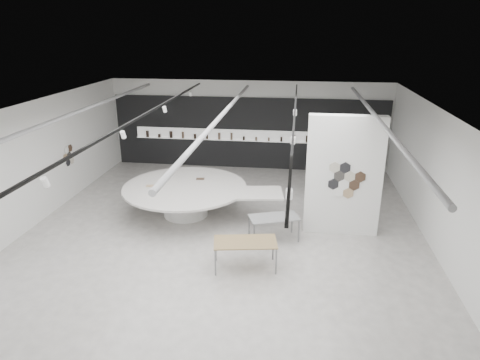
# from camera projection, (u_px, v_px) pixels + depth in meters

# --- Properties ---
(room) EXTENTS (12.02, 14.02, 3.82)m
(room) POSITION_uv_depth(u_px,v_px,m) (217.00, 173.00, 11.95)
(room) COLOR beige
(room) RESTS_ON ground
(back_wall_display) EXTENTS (11.80, 0.27, 3.10)m
(back_wall_display) POSITION_uv_depth(u_px,v_px,m) (247.00, 133.00, 18.59)
(back_wall_display) COLOR black
(back_wall_display) RESTS_ON ground
(partition_column) EXTENTS (2.20, 0.38, 3.60)m
(partition_column) POSITION_uv_depth(u_px,v_px,m) (344.00, 176.00, 12.52)
(partition_column) COLOR white
(partition_column) RESTS_ON ground
(display_island) EXTENTS (5.54, 4.55, 1.03)m
(display_island) POSITION_uv_depth(u_px,v_px,m) (188.00, 196.00, 14.06)
(display_island) COLOR white
(display_island) RESTS_ON ground
(sample_table_wood) EXTENTS (1.72, 1.06, 0.75)m
(sample_table_wood) POSITION_uv_depth(u_px,v_px,m) (245.00, 243.00, 10.94)
(sample_table_wood) COLOR olive
(sample_table_wood) RESTS_ON ground
(sample_table_stone) EXTENTS (1.57, 1.14, 0.73)m
(sample_table_stone) POSITION_uv_depth(u_px,v_px,m) (274.00, 219.00, 12.41)
(sample_table_stone) COLOR gray
(sample_table_stone) RESTS_ON ground
(kitchen_counter) EXTENTS (1.76, 0.88, 1.33)m
(kitchen_counter) POSITION_uv_depth(u_px,v_px,m) (330.00, 163.00, 18.10)
(kitchen_counter) COLOR white
(kitchen_counter) RESTS_ON ground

